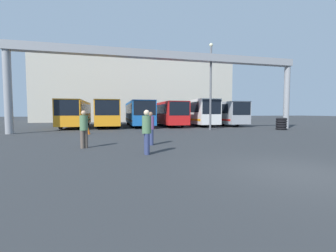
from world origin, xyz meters
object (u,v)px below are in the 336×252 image
object	(u,v)px
bus_slot_3	(167,113)
pedestrian_near_left	(84,128)
pedestrian_mid_left	(147,131)
lamp_post	(211,83)
bus_slot_1	(108,112)
bus_slot_5	(217,112)
tire_stack	(281,124)
bus_slot_0	(76,112)
pedestrian_mid_right	(151,128)
bus_slot_4	(194,111)
traffic_cone	(88,130)
bus_slot_2	(138,112)

from	to	relation	value
bus_slot_3	pedestrian_near_left	world-z (taller)	bus_slot_3
pedestrian_mid_left	lamp_post	size ratio (longest dim) A/B	0.22
bus_slot_1	bus_slot_5	xyz separation A→B (m)	(14.96, 0.09, -0.01)
tire_stack	pedestrian_near_left	bearing A→B (deg)	-156.95
bus_slot_5	bus_slot_0	bearing A→B (deg)	-177.89
bus_slot_1	pedestrian_mid_right	size ratio (longest dim) A/B	6.87
bus_slot_0	pedestrian_near_left	xyz separation A→B (m)	(2.87, -17.00, -0.79)
pedestrian_mid_left	bus_slot_1	bearing A→B (deg)	-176.61
bus_slot_4	lamp_post	bearing A→B (deg)	-98.97
bus_slot_0	pedestrian_mid_right	size ratio (longest dim) A/B	6.20
bus_slot_1	pedestrian_mid_right	bearing A→B (deg)	-81.98
bus_slot_3	tire_stack	distance (m)	13.42
traffic_cone	pedestrian_mid_right	bearing A→B (deg)	-61.26
bus_slot_3	bus_slot_0	bearing A→B (deg)	-179.97
tire_stack	bus_slot_5	bearing A→B (deg)	101.29
bus_slot_1	bus_slot_5	size ratio (longest dim) A/B	0.99
bus_slot_1	pedestrian_near_left	xyz separation A→B (m)	(-0.87, -17.60, -0.80)
bus_slot_0	bus_slot_5	bearing A→B (deg)	2.11
bus_slot_1	pedestrian_mid_left	distance (m)	20.07
pedestrian_mid_right	lamp_post	xyz separation A→B (m)	(7.50, 8.88, 3.67)
bus_slot_0	bus_slot_2	world-z (taller)	bus_slot_2
bus_slot_3	pedestrian_mid_left	size ratio (longest dim) A/B	5.94
pedestrian_mid_left	bus_slot_0	bearing A→B (deg)	-165.80
bus_slot_5	traffic_cone	bearing A→B (deg)	-147.69
bus_slot_5	pedestrian_near_left	bearing A→B (deg)	-131.83
bus_slot_5	traffic_cone	world-z (taller)	bus_slot_5
bus_slot_4	pedestrian_mid_right	xyz separation A→B (m)	(-8.78, -17.00, -0.96)
pedestrian_mid_left	tire_stack	size ratio (longest dim) A/B	1.54
pedestrian_mid_right	lamp_post	bearing A→B (deg)	-65.46
bus_slot_2	bus_slot_3	xyz separation A→B (m)	(3.74, -0.60, -0.04)
bus_slot_0	pedestrian_mid_right	bearing A→B (deg)	-69.75
bus_slot_3	bus_slot_5	distance (m)	7.51
bus_slot_5	tire_stack	world-z (taller)	bus_slot_5
traffic_cone	lamp_post	xyz separation A→B (m)	(11.38, 1.80, 4.27)
bus_slot_2	traffic_cone	bearing A→B (deg)	-116.72
bus_slot_5	pedestrian_mid_right	world-z (taller)	bus_slot_5
bus_slot_2	pedestrian_near_left	bearing A→B (deg)	-104.68
bus_slot_5	lamp_post	xyz separation A→B (m)	(-5.02, -8.58, 2.84)
bus_slot_0	bus_slot_4	bearing A→B (deg)	0.89
pedestrian_mid_right	pedestrian_near_left	world-z (taller)	pedestrian_near_left
bus_slot_0	lamp_post	size ratio (longest dim) A/B	1.29
bus_slot_0	pedestrian_near_left	distance (m)	17.26
pedestrian_near_left	pedestrian_mid_left	bearing A→B (deg)	-74.47
bus_slot_0	pedestrian_mid_right	world-z (taller)	bus_slot_0
bus_slot_2	pedestrian_mid_left	bearing A→B (deg)	-95.43
bus_slot_5	lamp_post	distance (m)	10.34
bus_slot_0	pedestrian_mid_left	world-z (taller)	bus_slot_0
bus_slot_5	pedestrian_mid_right	size ratio (longest dim) A/B	6.98
bus_slot_4	bus_slot_5	world-z (taller)	bus_slot_4
bus_slot_1	bus_slot_0	bearing A→B (deg)	-170.91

